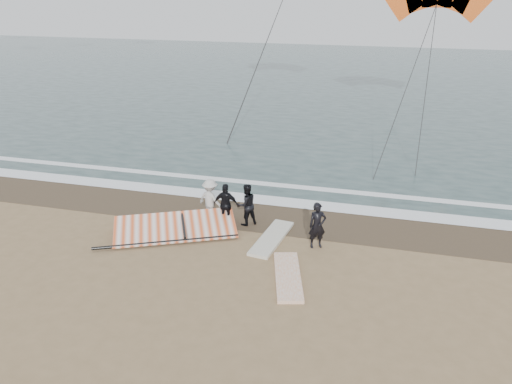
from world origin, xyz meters
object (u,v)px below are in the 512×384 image
at_px(man_main, 317,225).
at_px(sail_rig, 175,227).
at_px(board_white, 288,276).
at_px(board_cream, 272,238).

relative_size(man_main, sail_rig, 0.35).
bearing_deg(sail_rig, man_main, 2.70).
bearing_deg(man_main, sail_rig, 157.89).
distance_m(board_white, board_cream, 2.42).
bearing_deg(board_cream, sail_rig, -166.62).
xyz_separation_m(board_cream, sail_rig, (-3.40, -0.34, 0.14)).
xyz_separation_m(board_white, sail_rig, (-4.40, 1.87, 0.14)).
distance_m(board_white, sail_rig, 4.78).
distance_m(man_main, board_cream, 1.72).
bearing_deg(sail_rig, board_white, -23.03).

